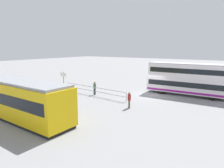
{
  "coord_description": "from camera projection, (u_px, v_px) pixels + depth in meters",
  "views": [
    {
      "loc": [
        -9.91,
        23.05,
        5.96
      ],
      "look_at": [
        2.63,
        4.59,
        1.86
      ],
      "focal_mm": 32.16,
      "sensor_mm": 36.0,
      "label": 1
    }
  ],
  "objects": [
    {
      "name": "ground_plane",
      "position": [
        150.0,
        95.0,
        25.31
      ],
      "size": [
        160.0,
        160.0,
        0.0
      ],
      "primitive_type": "plane",
      "color": "gray"
    },
    {
      "name": "double_decker_bus",
      "position": [
        189.0,
        79.0,
        24.88
      ],
      "size": [
        10.37,
        2.7,
        4.01
      ],
      "color": "silver",
      "rests_on": "ground"
    },
    {
      "name": "tram_yellow",
      "position": [
        7.0,
        96.0,
        17.89
      ],
      "size": [
        14.98,
        2.96,
        3.29
      ],
      "color": "#E5B70C",
      "rests_on": "ground"
    },
    {
      "name": "pedestrian_near_railing",
      "position": [
        95.0,
        87.0,
        25.34
      ],
      "size": [
        0.38,
        0.38,
        1.68
      ],
      "color": "#33384C",
      "rests_on": "ground"
    },
    {
      "name": "pedestrian_crossing",
      "position": [
        129.0,
        99.0,
        19.76
      ],
      "size": [
        0.45,
        0.45,
        1.62
      ],
      "color": "#4C3F2D",
      "rests_on": "ground"
    },
    {
      "name": "pedestrian_railing",
      "position": [
        94.0,
        90.0,
        25.07
      ],
      "size": [
        9.96,
        0.83,
        1.08
      ],
      "color": "gray",
      "rests_on": "ground"
    },
    {
      "name": "info_sign",
      "position": [
        63.0,
        77.0,
        28.57
      ],
      "size": [
        1.17,
        0.14,
        2.51
      ],
      "color": "slate",
      "rests_on": "ground"
    }
  ]
}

